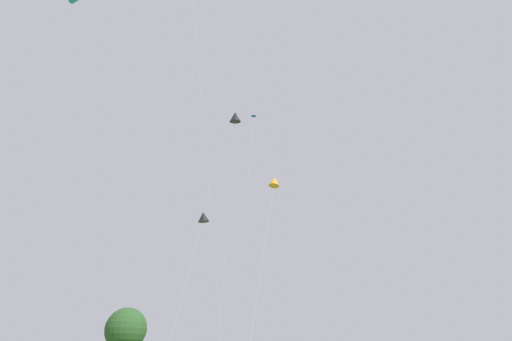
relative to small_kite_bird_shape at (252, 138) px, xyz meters
name	(u,v)px	position (x,y,z in m)	size (l,w,h in m)	color
small_kite_bird_shape	(252,138)	(0.00, 0.00, 0.00)	(1.88, 1.30, 24.38)	blue
small_kite_streamer_purple	(235,118)	(-10.17, -8.61, -6.69)	(1.12, 2.12, 15.43)	black
small_kite_diamond_red	(203,217)	(1.22, 8.36, -5.77)	(5.33, 2.08, 16.52)	black
small_kite_box_yellow	(274,182)	(-3.15, -5.53, -7.59)	(3.62, 1.11, 14.53)	orange
tree_oak_left	(126,329)	(13.78, 43.86, -14.17)	(7.11, 7.11, 11.08)	#513823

